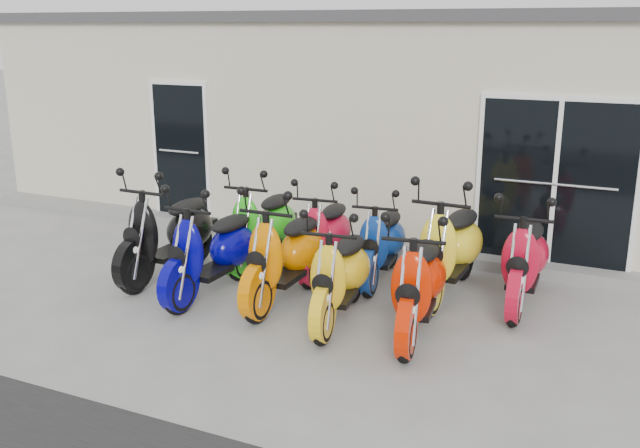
# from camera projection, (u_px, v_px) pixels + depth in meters

# --- Properties ---
(ground) EXTENTS (80.00, 80.00, 0.00)m
(ground) POSITION_uv_depth(u_px,v_px,m) (299.00, 296.00, 8.62)
(ground) COLOR gray
(ground) RESTS_ON ground
(building) EXTENTS (14.00, 6.00, 3.20)m
(building) POSITION_uv_depth(u_px,v_px,m) (428.00, 115.00, 12.73)
(building) COLOR beige
(building) RESTS_ON ground
(roof_cap) EXTENTS (14.20, 6.20, 0.16)m
(roof_cap) POSITION_uv_depth(u_px,v_px,m) (432.00, 18.00, 12.27)
(roof_cap) COLOR #3F3F42
(roof_cap) RESTS_ON building
(front_step) EXTENTS (14.00, 0.40, 0.15)m
(front_step) POSITION_uv_depth(u_px,v_px,m) (361.00, 245.00, 10.36)
(front_step) COLOR gray
(front_step) RESTS_ON ground
(door_left) EXTENTS (1.07, 0.08, 2.22)m
(door_left) POSITION_uv_depth(u_px,v_px,m) (181.00, 147.00, 11.47)
(door_left) COLOR black
(door_left) RESTS_ON front_step
(door_right) EXTENTS (2.02, 0.08, 2.22)m
(door_right) POSITION_uv_depth(u_px,v_px,m) (556.00, 179.00, 9.12)
(door_right) COLOR black
(door_right) RESTS_ON front_step
(scooter_front_black) EXTENTS (0.77, 2.05, 1.51)m
(scooter_front_black) POSITION_uv_depth(u_px,v_px,m) (168.00, 220.00, 9.08)
(scooter_front_black) COLOR black
(scooter_front_black) RESTS_ON ground
(scooter_front_blue) EXTENTS (0.76, 1.97, 1.44)m
(scooter_front_blue) POSITION_uv_depth(u_px,v_px,m) (212.00, 238.00, 8.45)
(scooter_front_blue) COLOR #050280
(scooter_front_blue) RESTS_ON ground
(scooter_front_orange_a) EXTENTS (0.75, 2.01, 1.48)m
(scooter_front_orange_a) POSITION_uv_depth(u_px,v_px,m) (285.00, 242.00, 8.24)
(scooter_front_orange_a) COLOR orange
(scooter_front_orange_a) RESTS_ON ground
(scooter_front_orange_b) EXTENTS (0.91, 1.93, 1.37)m
(scooter_front_orange_b) POSITION_uv_depth(u_px,v_px,m) (340.00, 262.00, 7.70)
(scooter_front_orange_b) COLOR yellow
(scooter_front_orange_b) RESTS_ON ground
(scooter_front_red) EXTENTS (0.98, 2.03, 1.44)m
(scooter_front_red) POSITION_uv_depth(u_px,v_px,m) (419.00, 270.00, 7.36)
(scooter_front_red) COLOR red
(scooter_front_red) RESTS_ON ground
(scooter_back_green) EXTENTS (0.78, 1.96, 1.43)m
(scooter_back_green) POSITION_uv_depth(u_px,v_px,m) (262.00, 214.00, 9.54)
(scooter_back_green) COLOR green
(scooter_back_green) RESTS_ON ground
(scooter_back_red) EXTENTS (0.87, 1.88, 1.34)m
(scooter_back_red) POSITION_uv_depth(u_px,v_px,m) (325.00, 224.00, 9.24)
(scooter_back_red) COLOR red
(scooter_back_red) RESTS_ON ground
(scooter_back_blue) EXTENTS (0.84, 1.83, 1.31)m
(scooter_back_blue) POSITION_uv_depth(u_px,v_px,m) (382.00, 232.00, 8.95)
(scooter_back_blue) COLOR navy
(scooter_back_blue) RESTS_ON ground
(scooter_back_yellow) EXTENTS (0.83, 2.12, 1.55)m
(scooter_back_yellow) POSITION_uv_depth(u_px,v_px,m) (451.00, 235.00, 8.40)
(scooter_back_yellow) COLOR yellow
(scooter_back_yellow) RESTS_ON ground
(scooter_back_extra) EXTENTS (0.78, 1.96, 1.43)m
(scooter_back_extra) POSITION_uv_depth(u_px,v_px,m) (526.00, 247.00, 8.14)
(scooter_back_extra) COLOR red
(scooter_back_extra) RESTS_ON ground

